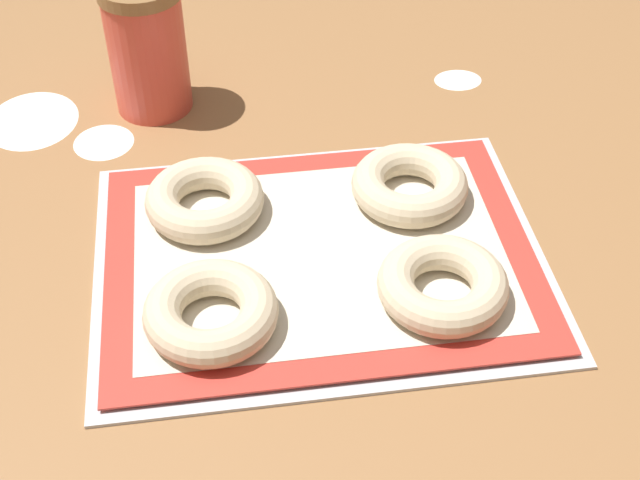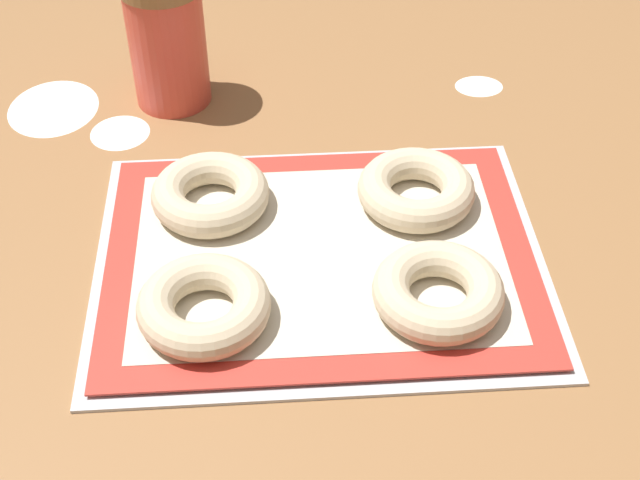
# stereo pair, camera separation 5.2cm
# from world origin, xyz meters

# --- Properties ---
(ground_plane) EXTENTS (2.80, 2.80, 0.00)m
(ground_plane) POSITION_xyz_m (0.00, 0.00, 0.00)
(ground_plane) COLOR olive
(baking_tray) EXTENTS (0.47, 0.36, 0.01)m
(baking_tray) POSITION_xyz_m (-0.02, 0.01, 0.00)
(baking_tray) COLOR silver
(baking_tray) RESTS_ON ground_plane
(baking_mat) EXTENTS (0.44, 0.34, 0.00)m
(baking_mat) POSITION_xyz_m (-0.02, 0.01, 0.01)
(baking_mat) COLOR red
(baking_mat) RESTS_ON baking_tray
(bagel_front_left) EXTENTS (0.13, 0.13, 0.04)m
(bagel_front_left) POSITION_xyz_m (-0.13, -0.08, 0.03)
(bagel_front_left) COLOR beige
(bagel_front_left) RESTS_ON baking_mat
(bagel_front_right) EXTENTS (0.13, 0.13, 0.04)m
(bagel_front_right) POSITION_xyz_m (0.09, -0.07, 0.03)
(bagel_front_right) COLOR beige
(bagel_front_right) RESTS_ON baking_mat
(bagel_back_left) EXTENTS (0.13, 0.13, 0.04)m
(bagel_back_left) POSITION_xyz_m (-0.13, 0.09, 0.03)
(bagel_back_left) COLOR beige
(bagel_back_left) RESTS_ON baking_mat
(bagel_back_right) EXTENTS (0.13, 0.13, 0.04)m
(bagel_back_right) POSITION_xyz_m (0.09, 0.08, 0.03)
(bagel_back_right) COLOR beige
(bagel_back_right) RESTS_ON baking_mat
(flour_canister) EXTENTS (0.10, 0.10, 0.17)m
(flour_canister) POSITION_xyz_m (-0.18, 0.32, 0.09)
(flour_canister) COLOR #DB4C3D
(flour_canister) RESTS_ON ground_plane
(flour_patch_near) EXTENTS (0.11, 0.13, 0.00)m
(flour_patch_near) POSITION_xyz_m (-0.34, 0.31, 0.00)
(flour_patch_near) COLOR white
(flour_patch_near) RESTS_ON ground_plane
(flour_patch_far) EXTENTS (0.07, 0.07, 0.00)m
(flour_patch_far) POSITION_xyz_m (-0.25, 0.25, 0.00)
(flour_patch_far) COLOR white
(flour_patch_far) RESTS_ON ground_plane
(flour_patch_side) EXTENTS (0.06, 0.05, 0.00)m
(flour_patch_side) POSITION_xyz_m (0.22, 0.32, 0.00)
(flour_patch_side) COLOR white
(flour_patch_side) RESTS_ON ground_plane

